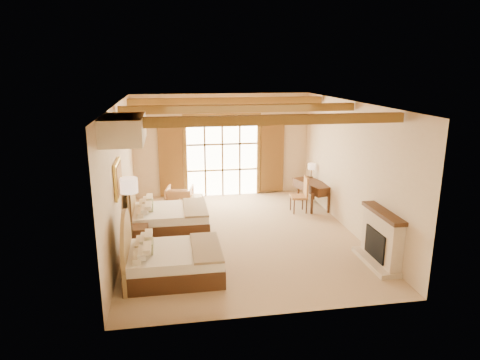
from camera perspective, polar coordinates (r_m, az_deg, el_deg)
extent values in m
plane|color=tan|center=(10.54, 0.08, -7.38)|extent=(7.00, 7.00, 0.00)
plane|color=beige|center=(13.43, -2.41, 4.63)|extent=(5.50, 0.00, 5.50)
plane|color=beige|center=(9.98, -15.69, 0.43)|extent=(0.00, 7.00, 7.00)
plane|color=beige|center=(10.83, 14.59, 1.63)|extent=(0.00, 7.00, 7.00)
plane|color=#A86C30|center=(9.78, 0.09, 10.23)|extent=(7.00, 7.00, 0.00)
cube|color=white|center=(13.46, -2.37, 3.13)|extent=(2.20, 0.02, 2.50)
cube|color=brown|center=(13.33, -9.20, 2.84)|extent=(0.75, 0.06, 2.40)
cube|color=brown|center=(13.72, 4.30, 3.33)|extent=(0.75, 0.06, 2.40)
cube|color=beige|center=(9.38, 18.36, -7.48)|extent=(0.25, 1.30, 1.10)
cube|color=black|center=(9.38, 17.93, -8.09)|extent=(0.18, 0.80, 0.60)
cube|color=beige|center=(9.53, 17.62, -10.32)|extent=(0.45, 1.40, 0.10)
cube|color=#442713|center=(9.18, 18.59, -4.19)|extent=(0.30, 1.40, 0.08)
cube|color=#E2C04C|center=(9.21, -15.97, 0.19)|extent=(0.05, 0.95, 0.75)
cube|color=gold|center=(9.21, -15.78, 0.19)|extent=(0.02, 0.82, 0.62)
cube|color=#F7EDCA|center=(7.73, -15.28, 6.57)|extent=(0.70, 1.40, 0.45)
cube|color=#442713|center=(8.65, -8.76, -11.48)|extent=(1.87, 1.42, 0.36)
cube|color=white|center=(8.53, -8.83, -9.78)|extent=(1.83, 1.39, 0.20)
cube|color=#907959|center=(8.51, -4.54, -8.91)|extent=(0.56, 1.44, 0.05)
cube|color=#999A6F|center=(8.46, -11.85, -8.61)|extent=(0.11, 0.38, 0.22)
cube|color=#442713|center=(10.92, -9.33, -5.74)|extent=(1.90, 1.43, 0.37)
cube|color=white|center=(10.82, -9.39, -4.32)|extent=(1.86, 1.40, 0.20)
cube|color=#907959|center=(10.80, -5.99, -3.61)|extent=(0.57, 1.46, 0.05)
cube|color=#999A6F|center=(10.77, -11.78, -3.35)|extent=(0.11, 0.39, 0.22)
cube|color=#442713|center=(9.93, -13.51, -7.56)|extent=(0.49, 0.49, 0.55)
cylinder|color=#3B2A1B|center=(9.75, -14.00, -9.68)|extent=(0.25, 0.25, 0.03)
cylinder|color=#3B2A1B|center=(9.47, -14.29, -5.51)|extent=(0.04, 0.04, 1.49)
cylinder|color=beige|center=(9.22, -14.61, -0.71)|extent=(0.37, 0.37, 0.31)
imported|color=tan|center=(12.40, -8.04, -2.39)|extent=(0.86, 0.87, 0.68)
cube|color=#A18350|center=(12.21, -6.53, -3.20)|extent=(0.71, 0.71, 0.44)
cube|color=#442713|center=(12.63, 9.76, -0.38)|extent=(0.93, 1.47, 0.05)
cube|color=#442713|center=(12.66, 9.73, -0.94)|extent=(0.90, 1.43, 0.21)
cube|color=#A8613C|center=(12.14, 7.83, -2.24)|extent=(0.49, 0.49, 0.06)
cube|color=#A8613C|center=(12.12, 8.78, -0.84)|extent=(0.10, 0.45, 0.55)
cylinder|color=#3B2A1B|center=(13.14, 9.46, 0.39)|extent=(0.13, 0.13, 0.02)
cylinder|color=#3B2A1B|center=(13.10, 9.48, 1.03)|extent=(0.03, 0.03, 0.30)
cylinder|color=beige|center=(13.06, 9.52, 1.81)|extent=(0.21, 0.21, 0.17)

